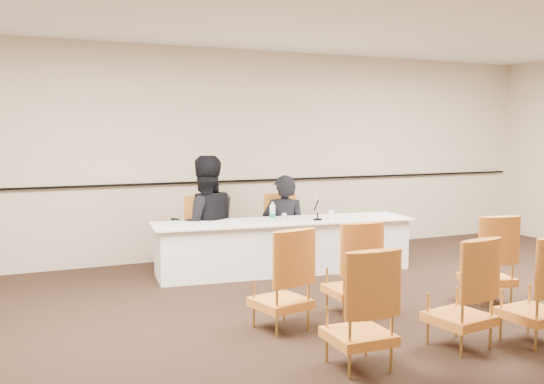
% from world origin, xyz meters
% --- Properties ---
extents(floor, '(10.00, 10.00, 0.00)m').
position_xyz_m(floor, '(0.00, 0.00, 0.00)').
color(floor, black).
rests_on(floor, ground).
extents(wall_back, '(10.00, 0.04, 3.00)m').
position_xyz_m(wall_back, '(0.00, 4.00, 1.50)').
color(wall_back, beige).
rests_on(wall_back, ground).
extents(wall_rail, '(9.80, 0.04, 0.03)m').
position_xyz_m(wall_rail, '(0.00, 3.96, 1.10)').
color(wall_rail, black).
rests_on(wall_rail, wall_back).
extents(panel_table, '(3.45, 1.18, 0.68)m').
position_xyz_m(panel_table, '(-0.06, 2.71, 0.34)').
color(panel_table, white).
rests_on(panel_table, ground).
extents(panelist_main, '(0.72, 0.62, 1.66)m').
position_xyz_m(panelist_main, '(0.18, 3.20, 0.40)').
color(panelist_main, black).
rests_on(panelist_main, ground).
extents(panelist_main_chair, '(0.56, 0.56, 0.95)m').
position_xyz_m(panelist_main_chair, '(0.18, 3.20, 0.47)').
color(panelist_main_chair, '#C86B23').
rests_on(panelist_main_chair, ground).
extents(panelist_second, '(1.00, 0.82, 1.94)m').
position_xyz_m(panelist_second, '(-0.92, 3.34, 0.54)').
color(panelist_second, black).
rests_on(panelist_second, ground).
extents(panelist_second_chair, '(0.56, 0.56, 0.95)m').
position_xyz_m(panelist_second_chair, '(-0.92, 3.34, 0.47)').
color(panelist_second_chair, '#C86B23').
rests_on(panelist_second_chair, ground).
extents(papers, '(0.32, 0.25, 0.00)m').
position_xyz_m(papers, '(0.42, 2.64, 0.68)').
color(papers, white).
rests_on(papers, panel_table).
extents(microphone, '(0.16, 0.24, 0.31)m').
position_xyz_m(microphone, '(0.34, 2.54, 0.83)').
color(microphone, black).
rests_on(microphone, panel_table).
extents(water_bottle, '(0.08, 0.08, 0.25)m').
position_xyz_m(water_bottle, '(-0.21, 2.72, 0.80)').
color(water_bottle, '#167D75').
rests_on(water_bottle, panel_table).
extents(drinking_glass, '(0.07, 0.07, 0.10)m').
position_xyz_m(drinking_glass, '(-0.07, 2.66, 0.73)').
color(drinking_glass, silver).
rests_on(drinking_glass, panel_table).
extents(coffee_cup, '(0.09, 0.09, 0.12)m').
position_xyz_m(coffee_cup, '(0.52, 2.50, 0.74)').
color(coffee_cup, white).
rests_on(coffee_cup, panel_table).
extents(aud_chair_front_left, '(0.59, 0.59, 0.95)m').
position_xyz_m(aud_chair_front_left, '(-1.07, 0.64, 0.47)').
color(aud_chair_front_left, '#C86B23').
rests_on(aud_chair_front_left, ground).
extents(aud_chair_front_mid, '(0.52, 0.52, 0.95)m').
position_xyz_m(aud_chair_front_mid, '(-0.24, 0.76, 0.47)').
color(aud_chair_front_mid, '#C86B23').
rests_on(aud_chair_front_mid, ground).
extents(aud_chair_front_right, '(0.59, 0.59, 0.95)m').
position_xyz_m(aud_chair_front_right, '(1.32, 0.55, 0.47)').
color(aud_chair_front_right, '#C86B23').
rests_on(aud_chair_front_right, ground).
extents(aud_chair_back_left, '(0.51, 0.51, 0.95)m').
position_xyz_m(aud_chair_back_left, '(-0.91, -0.43, 0.47)').
color(aud_chair_back_left, '#C86B23').
rests_on(aud_chair_back_left, ground).
extents(aud_chair_back_mid, '(0.57, 0.57, 0.95)m').
position_xyz_m(aud_chair_back_mid, '(0.11, -0.40, 0.47)').
color(aud_chair_back_mid, '#C86B23').
rests_on(aud_chair_back_mid, ground).
extents(aud_chair_back_right, '(0.54, 0.54, 0.95)m').
position_xyz_m(aud_chair_back_right, '(0.77, -0.56, 0.47)').
color(aud_chair_back_right, '#C86B23').
rests_on(aud_chair_back_right, ground).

